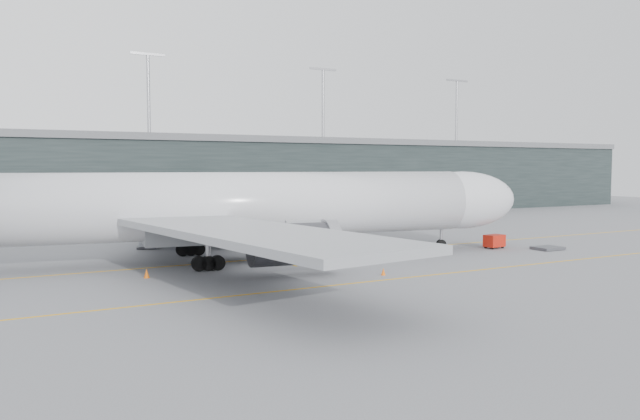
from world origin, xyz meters
TOP-DOWN VIEW (x-y plane):
  - ground at (0.00, 0.00)m, footprint 320.00×320.00m
  - taxiline_a at (0.00, -4.00)m, footprint 160.00×0.25m
  - taxiline_b at (0.00, -20.00)m, footprint 160.00×0.25m
  - taxiline_lead_main at (5.00, 20.00)m, footprint 0.25×60.00m
  - terminal at (-0.00, 58.00)m, footprint 240.00×36.00m
  - main_aircraft at (1.22, -3.71)m, footprint 70.13×65.33m
  - jet_bridge at (20.06, 25.30)m, footprint 12.89×47.13m
  - gse_cart at (31.34, -9.24)m, footprint 2.53×1.80m
  - baggage_dolly at (35.92, -13.09)m, footprint 3.17×2.54m
  - uld_a at (-4.62, 9.84)m, footprint 2.66×2.36m
  - uld_b at (-0.95, 10.82)m, footprint 1.98×1.64m
  - uld_c at (-0.38, 10.52)m, footprint 2.43×2.06m
  - cone_nose at (35.16, -6.63)m, footprint 0.46×0.46m
  - cone_wing_stbd at (9.55, -18.03)m, footprint 0.41×0.41m
  - cone_wing_port at (9.84, 9.92)m, footprint 0.46×0.46m
  - cone_tail at (-9.15, -9.35)m, footprint 0.50×0.50m

SIDE VIEW (x-z plane):
  - ground at x=0.00m, z-range 0.00..0.00m
  - taxiline_a at x=0.00m, z-range 0.00..0.02m
  - taxiline_b at x=0.00m, z-range 0.00..0.02m
  - taxiline_lead_main at x=5.00m, z-range 0.00..0.02m
  - baggage_dolly at x=35.92m, z-range 0.03..0.35m
  - cone_wing_stbd at x=9.55m, z-range 0.00..0.65m
  - cone_wing_port at x=9.84m, z-range 0.00..0.73m
  - cone_nose at x=35.16m, z-range 0.00..0.74m
  - cone_tail at x=-9.15m, z-range 0.00..0.80m
  - uld_b at x=-0.95m, z-range 0.04..1.73m
  - gse_cart at x=31.34m, z-range 0.09..1.70m
  - uld_c at x=-0.38m, z-range 0.05..2.05m
  - uld_a at x=-4.62m, z-range 0.05..2.09m
  - jet_bridge at x=20.06m, z-range 1.80..9.03m
  - main_aircraft at x=1.22m, z-range -4.32..15.36m
  - terminal at x=0.00m, z-range -6.88..22.12m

